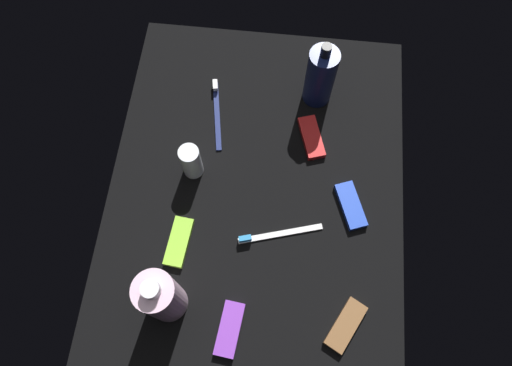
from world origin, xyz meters
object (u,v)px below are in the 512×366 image
object	(u,v)px
bodywash_bottle	(161,297)
snack_bar_brown	(346,325)
snack_bar_red	(311,137)
snack_bar_lime	(179,242)
toothbrush_navy	(217,111)
snack_bar_blue	(351,206)
lotion_bottle	(320,76)
toothbrush_white	(275,234)
deodorant_stick	(191,162)
snack_bar_purple	(230,329)

from	to	relation	value
bodywash_bottle	snack_bar_brown	distance (cm)	35.85
snack_bar_red	snack_bar_lime	xyz separation A→B (cm)	(-27.22, 25.88, 0.00)
toothbrush_navy	snack_bar_blue	distance (cm)	37.60
snack_bar_brown	snack_bar_blue	distance (cm)	24.72
lotion_bottle	toothbrush_white	xyz separation A→B (cm)	(-34.94, 6.55, -7.36)
lotion_bottle	deodorant_stick	size ratio (longest dim) A/B	1.99
snack_bar_red	lotion_bottle	bearing A→B (deg)	-19.95
snack_bar_brown	snack_bar_red	distance (cm)	41.18
lotion_bottle	snack_bar_red	size ratio (longest dim) A/B	1.77
bodywash_bottle	snack_bar_blue	bearing A→B (deg)	-55.60
deodorant_stick	lotion_bottle	bearing A→B (deg)	-49.57
bodywash_bottle	snack_bar_lime	world-z (taller)	bodywash_bottle
lotion_bottle	toothbrush_navy	bearing A→B (deg)	106.67
bodywash_bottle	snack_bar_purple	size ratio (longest dim) A/B	1.81
snack_bar_brown	snack_bar_purple	bearing A→B (deg)	125.82
snack_bar_purple	snack_bar_red	xyz separation A→B (cm)	(43.25, -13.19, 0.00)
snack_bar_brown	snack_bar_red	xyz separation A→B (cm)	(40.14, 9.19, 0.00)
bodywash_bottle	snack_bar_lime	xyz separation A→B (cm)	(12.29, 0.08, -7.77)
lotion_bottle	snack_bar_lime	distance (cm)	47.41
lotion_bottle	toothbrush_navy	size ratio (longest dim) A/B	1.03
snack_bar_brown	lotion_bottle	bearing A→B (deg)	37.54
deodorant_stick	snack_bar_red	world-z (taller)	deodorant_stick
deodorant_stick	snack_bar_lime	world-z (taller)	deodorant_stick
snack_bar_brown	snack_bar_lime	distance (cm)	37.38
toothbrush_navy	snack_bar_blue	bearing A→B (deg)	-122.39
lotion_bottle	bodywash_bottle	world-z (taller)	bodywash_bottle
toothbrush_white	snack_bar_purple	distance (cm)	21.08
snack_bar_red	snack_bar_lime	size ratio (longest dim) A/B	1.00
snack_bar_lime	snack_bar_blue	world-z (taller)	same
snack_bar_red	snack_bar_brown	bearing A→B (deg)	175.09
toothbrush_white	snack_bar_brown	size ratio (longest dim) A/B	1.69
snack_bar_brown	snack_bar_red	world-z (taller)	same
snack_bar_red	snack_bar_lime	world-z (taller)	same
bodywash_bottle	snack_bar_purple	bearing A→B (deg)	-106.54
lotion_bottle	toothbrush_white	distance (cm)	36.30
toothbrush_white	snack_bar_lime	xyz separation A→B (cm)	(-3.83, 19.77, 0.14)
snack_bar_blue	bodywash_bottle	bearing A→B (deg)	103.44
lotion_bottle	snack_bar_blue	bearing A→B (deg)	-161.65
bodywash_bottle	snack_bar_lime	distance (cm)	14.54
toothbrush_navy	snack_bar_brown	size ratio (longest dim) A/B	1.72
snack_bar_blue	deodorant_stick	bearing A→B (deg)	61.01
toothbrush_white	snack_bar_brown	xyz separation A→B (cm)	(-16.75, -15.31, 0.14)
toothbrush_navy	snack_bar_red	size ratio (longest dim) A/B	1.72
lotion_bottle	deodorant_stick	world-z (taller)	lotion_bottle
lotion_bottle	snack_bar_red	bearing A→B (deg)	177.86
toothbrush_navy	snack_bar_brown	world-z (taller)	toothbrush_navy
snack_bar_purple	snack_bar_brown	xyz separation A→B (cm)	(3.11, -22.38, 0.00)
toothbrush_white	snack_bar_blue	distance (cm)	17.43
lotion_bottle	snack_bar_blue	world-z (taller)	lotion_bottle
deodorant_stick	snack_bar_brown	size ratio (longest dim) A/B	0.89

